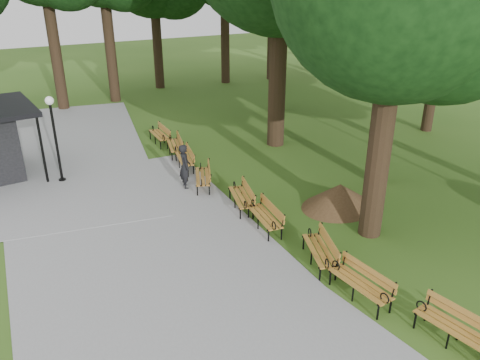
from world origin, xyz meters
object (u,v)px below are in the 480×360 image
dirt_mound (339,196)px  bench_7 (184,158)px  lamp_post (53,122)px  bench_6 (202,177)px  bench_9 (159,135)px  bench_5 (241,197)px  bench_3 (319,250)px  person (185,167)px  bench_2 (360,284)px  bench_8 (174,145)px  bench_1 (455,328)px  bench_4 (264,217)px

dirt_mound → bench_7: size_ratio=1.21×
lamp_post → dirt_mound: bearing=-40.7°
bench_6 → bench_9: size_ratio=1.00×
bench_6 → bench_9: same height
bench_5 → bench_6: 2.34m
bench_3 → bench_6: same height
person → dirt_mound: (4.11, -4.10, -0.44)m
lamp_post → bench_9: 5.86m
bench_2 → bench_8: size_ratio=1.00×
dirt_mound → bench_1: dirt_mound is taller
bench_9 → bench_8: bearing=4.6°
bench_1 → lamp_post: bearing=-164.7°
bench_2 → bench_5: (-0.23, 5.82, 0.00)m
bench_5 → bench_9: size_ratio=1.00×
bench_2 → bench_8: 11.99m
dirt_mound → bench_5: (-3.08, 1.56, -0.00)m
lamp_post → bench_8: lamp_post is taller
bench_7 → bench_4: bearing=14.5°
bench_4 → bench_6: size_ratio=1.00×
bench_7 → bench_9: same height
bench_8 → person: bearing=-1.2°
bench_5 → bench_7: (-0.30, 4.42, 0.00)m
bench_2 → bench_5: bearing=177.6°
bench_3 → bench_1: bearing=29.7°
bench_7 → bench_8: 1.76m
dirt_mound → bench_3: bearing=-137.9°
bench_4 → bench_9: 9.53m
person → bench_9: (0.87, 5.36, -0.44)m
dirt_mound → bench_4: 3.11m
bench_1 → bench_6: (-1.38, 10.37, 0.00)m
bench_8 → dirt_mound: bearing=35.8°
lamp_post → bench_4: lamp_post is taller
dirt_mound → bench_1: size_ratio=1.21×
bench_5 → bench_6: bearing=-154.3°
person → bench_6: (0.60, -0.25, -0.44)m
bench_2 → lamp_post: bearing=-159.4°
bench_2 → person: bearing=-176.1°
dirt_mound → bench_9: (-3.24, 9.46, -0.00)m
person → bench_2: size_ratio=0.92×
bench_6 → lamp_post: bearing=-101.5°
bench_2 → bench_5: 5.83m
person → bench_2: bearing=-162.6°
person → bench_4: bearing=-157.7°
bench_1 → bench_6: 10.46m
bench_3 → bench_9: bearing=-157.7°
bench_4 → bench_9: size_ratio=1.00×
person → bench_1: bearing=-160.6°
bench_2 → bench_3: (0.06, 1.74, 0.00)m
bench_7 → bench_8: bearing=-175.7°
bench_3 → bench_8: 10.25m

